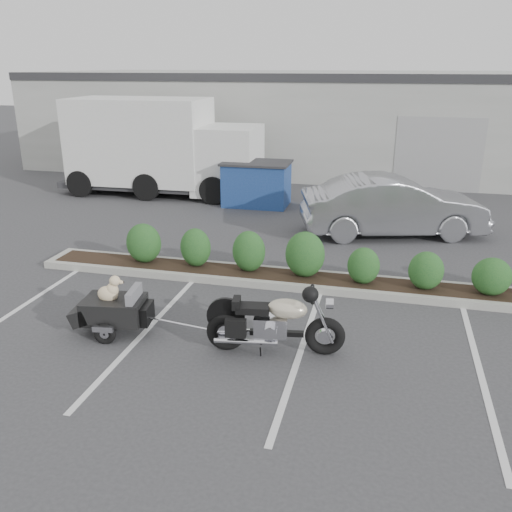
% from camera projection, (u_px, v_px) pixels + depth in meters
% --- Properties ---
extents(ground, '(90.00, 90.00, 0.00)m').
position_uv_depth(ground, '(239.00, 326.00, 9.47)').
color(ground, '#38383A').
rests_on(ground, ground).
extents(planter_kerb, '(12.00, 1.00, 0.15)m').
position_uv_depth(planter_kerb, '(313.00, 281.00, 11.23)').
color(planter_kerb, '#9E9E93').
rests_on(planter_kerb, ground).
extents(building, '(26.00, 10.00, 4.00)m').
position_uv_depth(building, '(340.00, 119.00, 24.35)').
color(building, '#9EA099').
rests_on(building, ground).
extents(motorcycle, '(2.20, 0.85, 1.26)m').
position_uv_depth(motorcycle, '(275.00, 324.00, 8.46)').
color(motorcycle, black).
rests_on(motorcycle, ground).
extents(pet_trailer, '(1.78, 1.01, 1.05)m').
position_uv_depth(pet_trailer, '(113.00, 309.00, 9.12)').
color(pet_trailer, black).
rests_on(pet_trailer, ground).
extents(sedan, '(5.04, 2.91, 1.57)m').
position_uv_depth(sedan, '(393.00, 206.00, 14.29)').
color(sedan, '#A0A1A7').
rests_on(sedan, ground).
extents(dumpster, '(2.15, 1.49, 1.40)m').
position_uv_depth(dumpster, '(257.00, 183.00, 17.36)').
color(dumpster, navy).
rests_on(dumpster, ground).
extents(delivery_truck, '(7.13, 2.63, 3.24)m').
position_uv_depth(delivery_truck, '(162.00, 149.00, 18.67)').
color(delivery_truck, silver).
rests_on(delivery_truck, ground).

